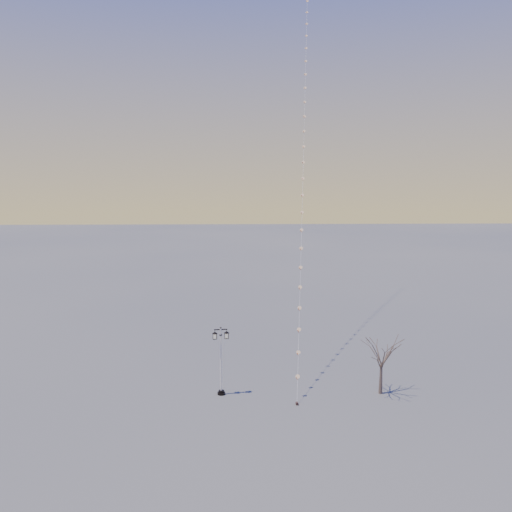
{
  "coord_description": "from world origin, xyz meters",
  "views": [
    {
      "loc": [
        -2.21,
        -29.81,
        13.56
      ],
      "look_at": [
        -0.94,
        5.18,
        8.69
      ],
      "focal_mm": 35.5,
      "sensor_mm": 36.0,
      "label": 1
    }
  ],
  "objects": [
    {
      "name": "street_lamp",
      "position": [
        -3.34,
        1.83,
        2.52
      ],
      "size": [
        1.15,
        0.51,
        4.56
      ],
      "rotation": [
        0.0,
        0.0,
        0.14
      ],
      "color": "black",
      "rests_on": "ground"
    },
    {
      "name": "bare_tree",
      "position": [
        7.14,
        1.61,
        2.69
      ],
      "size": [
        2.33,
        2.33,
        3.87
      ],
      "rotation": [
        0.0,
        0.0,
        0.25
      ],
      "color": "brown",
      "rests_on": "ground"
    },
    {
      "name": "ground",
      "position": [
        0.0,
        0.0,
        0.0
      ],
      "size": [
        300.0,
        300.0,
        0.0
      ],
      "primitive_type": "plane",
      "color": "#575958",
      "rests_on": "ground"
    },
    {
      "name": "kite_train",
      "position": [
        3.77,
        16.43,
        18.78
      ],
      "size": [
        5.27,
        33.36,
        37.79
      ],
      "rotation": [
        0.0,
        0.0,
        0.13
      ],
      "color": "#37221C",
      "rests_on": "ground"
    }
  ]
}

